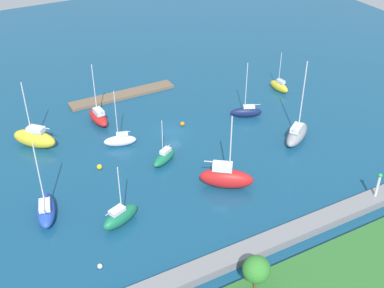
{
  "coord_description": "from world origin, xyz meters",
  "views": [
    {
      "loc": [
        31.35,
        64.87,
        44.56
      ],
      "look_at": [
        0.0,
        6.83,
        1.5
      ],
      "focal_mm": 46.76,
      "sensor_mm": 36.0,
      "label": 1
    }
  ],
  "objects_px": {
    "sailboat_green_mid_basin": "(120,216)",
    "sailboat_navy_east_end": "(246,112)",
    "sailboat_yellow_off_beacon": "(35,138)",
    "park_tree_east": "(256,269)",
    "sailboat_white_outer_mooring": "(120,140)",
    "sailboat_yellow_by_breakwater": "(279,86)",
    "mooring_buoy_yellow": "(99,167)",
    "sailboat_red_near_pier": "(226,177)",
    "harbor_beacon": "(378,183)",
    "mooring_buoy_white": "(100,266)",
    "sailboat_red_inner_mooring": "(98,117)",
    "sailboat_green_far_south": "(164,157)",
    "sailboat_blue_west_end": "(46,209)",
    "mooring_buoy_orange": "(182,124)",
    "pier_dock": "(122,95)",
    "sailboat_gray_along_channel": "(297,134)"
  },
  "relations": [
    {
      "from": "sailboat_green_mid_basin",
      "to": "sailboat_yellow_off_beacon",
      "type": "bearing_deg",
      "value": 81.3
    },
    {
      "from": "sailboat_yellow_off_beacon",
      "to": "sailboat_navy_east_end",
      "type": "relative_size",
      "value": 1.1
    },
    {
      "from": "sailboat_navy_east_end",
      "to": "sailboat_gray_along_channel",
      "type": "distance_m",
      "value": 10.89
    },
    {
      "from": "sailboat_green_mid_basin",
      "to": "mooring_buoy_orange",
      "type": "bearing_deg",
      "value": 23.17
    },
    {
      "from": "sailboat_white_outer_mooring",
      "to": "mooring_buoy_white",
      "type": "bearing_deg",
      "value": 81.11
    },
    {
      "from": "sailboat_yellow_off_beacon",
      "to": "sailboat_red_inner_mooring",
      "type": "distance_m",
      "value": 11.76
    },
    {
      "from": "sailboat_navy_east_end",
      "to": "mooring_buoy_orange",
      "type": "height_order",
      "value": "sailboat_navy_east_end"
    },
    {
      "from": "sailboat_green_far_south",
      "to": "sailboat_red_near_pier",
      "type": "bearing_deg",
      "value": 88.35
    },
    {
      "from": "sailboat_red_near_pier",
      "to": "mooring_buoy_orange",
      "type": "bearing_deg",
      "value": 119.13
    },
    {
      "from": "mooring_buoy_white",
      "to": "sailboat_red_inner_mooring",
      "type": "bearing_deg",
      "value": -109.28
    },
    {
      "from": "sailboat_white_outer_mooring",
      "to": "mooring_buoy_white",
      "type": "height_order",
      "value": "sailboat_white_outer_mooring"
    },
    {
      "from": "mooring_buoy_white",
      "to": "mooring_buoy_orange",
      "type": "xyz_separation_m",
      "value": [
        -23.63,
        -24.38,
        0.06
      ]
    },
    {
      "from": "park_tree_east",
      "to": "mooring_buoy_yellow",
      "type": "xyz_separation_m",
      "value": [
        7.04,
        -31.0,
        -3.69
      ]
    },
    {
      "from": "sailboat_green_far_south",
      "to": "mooring_buoy_white",
      "type": "relative_size",
      "value": 12.2
    },
    {
      "from": "park_tree_east",
      "to": "sailboat_gray_along_channel",
      "type": "distance_m",
      "value": 33.66
    },
    {
      "from": "park_tree_east",
      "to": "sailboat_red_near_pier",
      "type": "relative_size",
      "value": 0.39
    },
    {
      "from": "sailboat_yellow_off_beacon",
      "to": "mooring_buoy_yellow",
      "type": "height_order",
      "value": "sailboat_yellow_off_beacon"
    },
    {
      "from": "sailboat_gray_along_channel",
      "to": "sailboat_green_far_south",
      "type": "relative_size",
      "value": 1.84
    },
    {
      "from": "sailboat_yellow_off_beacon",
      "to": "sailboat_white_outer_mooring",
      "type": "distance_m",
      "value": 13.66
    },
    {
      "from": "sailboat_yellow_off_beacon",
      "to": "sailboat_white_outer_mooring",
      "type": "bearing_deg",
      "value": -160.92
    },
    {
      "from": "park_tree_east",
      "to": "sailboat_navy_east_end",
      "type": "relative_size",
      "value": 0.44
    },
    {
      "from": "sailboat_green_mid_basin",
      "to": "sailboat_navy_east_end",
      "type": "xyz_separation_m",
      "value": [
        -29.95,
        -15.59,
        -0.17
      ]
    },
    {
      "from": "park_tree_east",
      "to": "harbor_beacon",
      "type": "bearing_deg",
      "value": -167.0
    },
    {
      "from": "mooring_buoy_white",
      "to": "sailboat_yellow_by_breakwater",
      "type": "bearing_deg",
      "value": -149.6
    },
    {
      "from": "harbor_beacon",
      "to": "sailboat_blue_west_end",
      "type": "height_order",
      "value": "sailboat_blue_west_end"
    },
    {
      "from": "sailboat_yellow_by_breakwater",
      "to": "mooring_buoy_yellow",
      "type": "height_order",
      "value": "sailboat_yellow_by_breakwater"
    },
    {
      "from": "harbor_beacon",
      "to": "sailboat_yellow_by_breakwater",
      "type": "xyz_separation_m",
      "value": [
        -8.78,
        -33.61,
        -2.29
      ]
    },
    {
      "from": "sailboat_gray_along_channel",
      "to": "mooring_buoy_orange",
      "type": "height_order",
      "value": "sailboat_gray_along_channel"
    },
    {
      "from": "sailboat_green_far_south",
      "to": "sailboat_yellow_by_breakwater",
      "type": "xyz_separation_m",
      "value": [
        -30.08,
        -11.11,
        0.15
      ]
    },
    {
      "from": "sailboat_red_inner_mooring",
      "to": "sailboat_yellow_by_breakwater",
      "type": "distance_m",
      "value": 35.32
    },
    {
      "from": "park_tree_east",
      "to": "sailboat_yellow_off_beacon",
      "type": "bearing_deg",
      "value": -71.5
    },
    {
      "from": "sailboat_red_near_pier",
      "to": "mooring_buoy_yellow",
      "type": "bearing_deg",
      "value": 175.29
    },
    {
      "from": "harbor_beacon",
      "to": "sailboat_white_outer_mooring",
      "type": "distance_m",
      "value": 39.53
    },
    {
      "from": "mooring_buoy_yellow",
      "to": "mooring_buoy_white",
      "type": "bearing_deg",
      "value": 70.61
    },
    {
      "from": "pier_dock",
      "to": "sailboat_green_mid_basin",
      "type": "distance_m",
      "value": 36.06
    },
    {
      "from": "sailboat_green_far_south",
      "to": "mooring_buoy_white",
      "type": "xyz_separation_m",
      "value": [
        16.14,
        16.0,
        -0.58
      ]
    },
    {
      "from": "sailboat_red_near_pier",
      "to": "sailboat_green_far_south",
      "type": "height_order",
      "value": "sailboat_red_near_pier"
    },
    {
      "from": "sailboat_green_mid_basin",
      "to": "mooring_buoy_white",
      "type": "xyz_separation_m",
      "value": [
        5.07,
        6.13,
        -0.87
      ]
    },
    {
      "from": "pier_dock",
      "to": "sailboat_blue_west_end",
      "type": "xyz_separation_m",
      "value": [
        21.69,
        27.36,
        0.86
      ]
    },
    {
      "from": "sailboat_green_far_south",
      "to": "sailboat_navy_east_end",
      "type": "bearing_deg",
      "value": 167.6
    },
    {
      "from": "sailboat_yellow_off_beacon",
      "to": "sailboat_yellow_by_breakwater",
      "type": "xyz_separation_m",
      "value": [
        -46.46,
        2.71,
        -0.58
      ]
    },
    {
      "from": "sailboat_navy_east_end",
      "to": "sailboat_red_near_pier",
      "type": "bearing_deg",
      "value": 74.02
    },
    {
      "from": "harbor_beacon",
      "to": "mooring_buoy_white",
      "type": "bearing_deg",
      "value": -9.84
    },
    {
      "from": "sailboat_white_outer_mooring",
      "to": "sailboat_yellow_by_breakwater",
      "type": "bearing_deg",
      "value": -156.28
    },
    {
      "from": "sailboat_green_mid_basin",
      "to": "sailboat_navy_east_end",
      "type": "height_order",
      "value": "sailboat_navy_east_end"
    },
    {
      "from": "sailboat_yellow_by_breakwater",
      "to": "sailboat_navy_east_end",
      "type": "bearing_deg",
      "value": 108.84
    },
    {
      "from": "mooring_buoy_orange",
      "to": "sailboat_red_near_pier",
      "type": "bearing_deg",
      "value": 82.51
    },
    {
      "from": "sailboat_yellow_off_beacon",
      "to": "park_tree_east",
      "type": "bearing_deg",
      "value": 154.73
    },
    {
      "from": "sailboat_gray_along_channel",
      "to": "mooring_buoy_orange",
      "type": "distance_m",
      "value": 19.46
    },
    {
      "from": "park_tree_east",
      "to": "sailboat_navy_east_end",
      "type": "bearing_deg",
      "value": -122.28
    }
  ]
}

